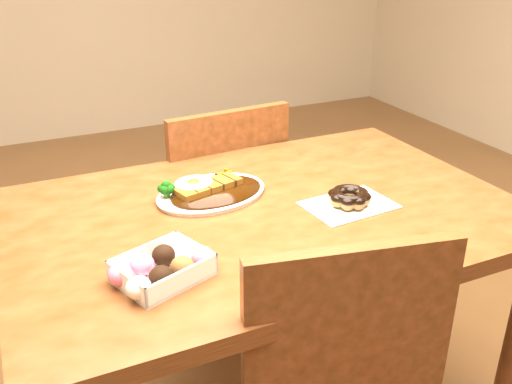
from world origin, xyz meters
name	(u,v)px	position (x,y,z in m)	size (l,w,h in m)	color
table	(265,245)	(0.00, 0.00, 0.65)	(1.20, 0.80, 0.75)	#47270E
chair_far	(215,213)	(0.07, 0.53, 0.48)	(0.45, 0.45, 0.87)	#47270E
katsu_curry_plate	(209,191)	(-0.10, 0.12, 0.76)	(0.32, 0.25, 0.06)	white
donut_box	(161,268)	(-0.31, -0.19, 0.77)	(0.21, 0.18, 0.05)	white
pon_de_ring	(349,198)	(0.19, -0.07, 0.77)	(0.22, 0.16, 0.04)	silver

